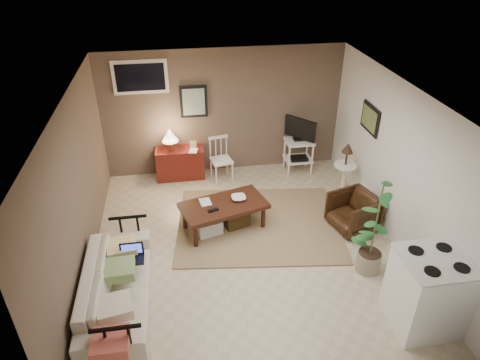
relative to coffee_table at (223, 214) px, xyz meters
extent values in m
plane|color=#C1B293|center=(0.27, -0.51, -0.28)|extent=(5.00, 5.00, 0.00)
cube|color=black|center=(-0.28, 1.96, 1.17)|extent=(0.50, 0.03, 0.60)
cube|color=black|center=(2.50, 0.54, 1.24)|extent=(0.03, 0.60, 0.45)
cube|color=white|center=(-1.18, 1.96, 1.67)|extent=(0.96, 0.03, 0.60)
cube|color=#997B59|center=(0.57, 0.02, -0.27)|extent=(2.84, 2.39, 0.02)
cube|color=#381A0F|center=(0.01, 0.00, 0.16)|extent=(1.46, 1.02, 0.07)
cylinder|color=#381A0F|center=(-0.47, -0.40, -0.07)|extent=(0.07, 0.07, 0.42)
cylinder|color=#381A0F|center=(0.63, -0.08, -0.07)|extent=(0.07, 0.07, 0.42)
cylinder|color=#381A0F|center=(-0.61, 0.09, -0.07)|extent=(0.07, 0.07, 0.42)
cylinder|color=#381A0F|center=(0.49, 0.40, -0.07)|extent=(0.07, 0.07, 0.42)
cube|color=black|center=(-0.17, -0.16, 0.21)|extent=(0.17, 0.10, 0.02)
cube|color=#453318|center=(0.20, 0.06, -0.12)|extent=(0.46, 0.42, 0.29)
cube|color=silver|center=(-0.26, -0.07, -0.15)|extent=(0.46, 0.42, 0.24)
imported|color=beige|center=(-1.53, -1.38, 0.11)|extent=(0.59, 2.01, 0.79)
cube|color=black|center=(-1.33, -1.09, 0.17)|extent=(0.31, 0.21, 0.02)
cube|color=black|center=(-1.33, -0.98, 0.28)|extent=(0.31, 0.02, 0.19)
cube|color=blue|center=(-1.33, -0.99, 0.28)|extent=(0.26, 0.00, 0.15)
cube|color=maroon|center=(-0.61, 1.78, 0.02)|extent=(0.90, 0.40, 0.60)
cylinder|color=olive|center=(-0.76, 1.74, 0.42)|extent=(0.10, 0.10, 0.20)
cone|color=beige|center=(-0.76, 1.74, 0.64)|extent=(0.30, 0.30, 0.24)
cube|color=tan|center=(-0.34, 1.80, 0.39)|extent=(0.12, 0.02, 0.15)
cube|color=white|center=(0.16, 1.58, 0.11)|extent=(0.44, 0.44, 0.04)
cylinder|color=white|center=(0.04, 1.39, -0.09)|extent=(0.03, 0.03, 0.37)
cylinder|color=white|center=(0.35, 1.46, -0.09)|extent=(0.03, 0.03, 0.37)
cylinder|color=white|center=(-0.03, 1.71, -0.09)|extent=(0.03, 0.03, 0.37)
cylinder|color=white|center=(0.29, 1.77, -0.09)|extent=(0.03, 0.03, 0.37)
cube|color=white|center=(0.13, 1.75, 0.52)|extent=(0.37, 0.11, 0.05)
cube|color=white|center=(1.68, 1.64, 0.37)|extent=(0.53, 0.43, 0.04)
cube|color=white|center=(1.68, 1.64, -0.01)|extent=(0.53, 0.43, 0.03)
cylinder|color=white|center=(1.45, 1.46, 0.06)|extent=(0.03, 0.03, 0.67)
cylinder|color=white|center=(1.91, 1.46, 0.06)|extent=(0.03, 0.03, 0.67)
cylinder|color=white|center=(1.45, 1.83, 0.06)|extent=(0.03, 0.03, 0.67)
cylinder|color=white|center=(1.91, 1.83, 0.06)|extent=(0.03, 0.03, 0.67)
cube|color=black|center=(1.68, 1.64, 0.42)|extent=(0.24, 0.13, 0.03)
cube|color=black|center=(1.68, 1.64, 0.64)|extent=(0.48, 0.54, 0.40)
cube|color=#FF8F63|center=(1.68, 1.64, 0.64)|extent=(0.38, 0.44, 0.32)
cube|color=black|center=(1.68, 1.60, 0.01)|extent=(0.33, 0.24, 0.10)
cylinder|color=white|center=(2.24, 0.65, -0.26)|extent=(0.27, 0.27, 0.03)
cylinder|color=white|center=(2.24, 0.65, 0.03)|extent=(0.05, 0.05, 0.59)
cylinder|color=white|center=(2.24, 0.65, 0.34)|extent=(0.39, 0.39, 0.03)
cylinder|color=black|center=(2.24, 0.65, 0.48)|extent=(0.04, 0.04, 0.25)
cone|color=#362016|center=(2.24, 0.65, 0.68)|extent=(0.20, 0.20, 0.18)
imported|color=black|center=(2.04, -0.30, 0.05)|extent=(0.77, 0.80, 0.67)
cylinder|color=gray|center=(1.90, -1.28, -0.13)|extent=(0.34, 0.34, 0.30)
cylinder|color=#4C602D|center=(1.90, -1.28, 0.61)|extent=(0.02, 0.02, 1.16)
cube|color=white|center=(2.15, -2.27, 0.21)|extent=(0.76, 0.71, 0.98)
cube|color=silver|center=(2.15, -2.27, 0.71)|extent=(0.78, 0.73, 0.03)
cylinder|color=black|center=(1.98, -2.44, 0.74)|extent=(0.17, 0.17, 0.01)
cylinder|color=black|center=(2.33, -2.44, 0.74)|extent=(0.17, 0.17, 0.01)
cylinder|color=black|center=(1.98, -2.09, 0.74)|extent=(0.17, 0.17, 0.01)
cylinder|color=black|center=(2.33, -2.09, 0.74)|extent=(0.17, 0.17, 0.01)
imported|color=#381A0F|center=(0.26, 0.09, 0.31)|extent=(0.23, 0.06, 0.23)
imported|color=#381A0F|center=(-0.35, 0.07, 0.31)|extent=(0.17, 0.04, 0.23)
imported|color=#381A0F|center=(-0.43, 1.66, 0.42)|extent=(0.15, 0.06, 0.21)
camera|label=1|loc=(-0.61, -5.52, 3.94)|focal=32.00mm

